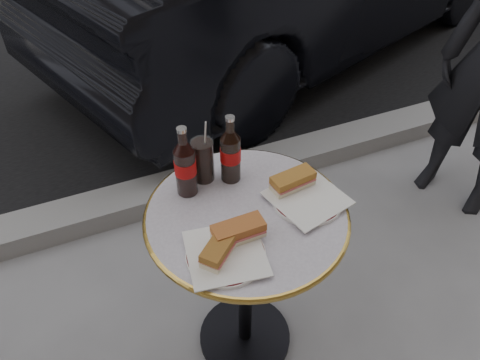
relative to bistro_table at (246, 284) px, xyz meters
name	(u,v)px	position (x,y,z in m)	size (l,w,h in m)	color
ground	(245,338)	(0.00, 0.00, -0.37)	(80.00, 80.00, 0.00)	gray
curb	(177,189)	(0.00, 0.90, -0.32)	(40.00, 0.20, 0.12)	gray
bistro_table	(246,284)	(0.00, 0.00, 0.00)	(0.62, 0.62, 0.73)	#BAB2C4
plate_left	(226,255)	(-0.12, -0.13, 0.37)	(0.22, 0.22, 0.01)	white
plate_right	(307,200)	(0.19, -0.03, 0.37)	(0.22, 0.22, 0.01)	white
sandwich_left_a	(220,248)	(-0.13, -0.13, 0.40)	(0.13, 0.06, 0.05)	#935D25
sandwich_left_b	(238,232)	(-0.07, -0.09, 0.40)	(0.15, 0.07, 0.05)	#AC5E2B
sandwich_right	(293,181)	(0.17, 0.03, 0.40)	(0.14, 0.06, 0.05)	#A66C2A
cola_bottle_left	(185,161)	(-0.13, 0.16, 0.49)	(0.07, 0.07, 0.24)	black
cola_bottle_right	(230,149)	(0.02, 0.16, 0.49)	(0.07, 0.07, 0.24)	black
cola_glass	(203,160)	(-0.07, 0.20, 0.44)	(0.07, 0.07, 0.15)	black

